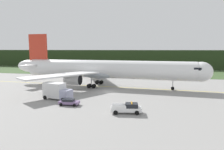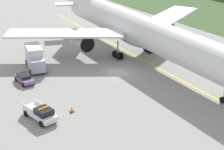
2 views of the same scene
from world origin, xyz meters
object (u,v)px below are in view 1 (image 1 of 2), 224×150
staff_car (69,102)px  apron_cone (132,105)px  ops_pickup_truck (127,108)px  catering_truck (57,91)px  airliner (104,70)px

staff_car → apron_cone: (12.55, 1.63, -0.33)m
staff_car → ops_pickup_truck: bearing=-11.7°
catering_truck → staff_car: (4.62, -3.74, -1.24)m
catering_truck → apron_cone: catering_truck is taller
airliner → catering_truck: 19.03m
apron_cone → catering_truck: bearing=173.0°
staff_car → apron_cone: size_ratio=5.43×
ops_pickup_truck → staff_car: ops_pickup_truck is taller
catering_truck → staff_car: 6.07m
airliner → apron_cone: 23.07m
airliner → apron_cone: size_ratio=79.88×
airliner → catering_truck: (-6.30, -17.67, -3.19)m
catering_truck → apron_cone: 17.38m
airliner → ops_pickup_truck: bearing=-66.3°
ops_pickup_truck → staff_car: 12.44m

